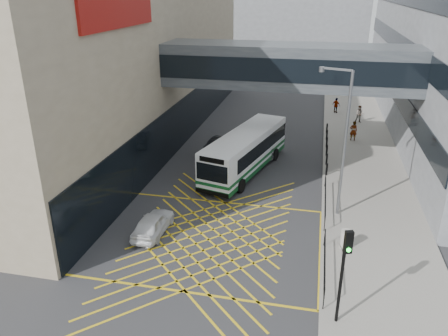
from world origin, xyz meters
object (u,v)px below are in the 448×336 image
Objects in this scene: car_silver at (261,147)px; pedestrian_a at (353,131)px; car_white at (153,223)px; pedestrian_c at (336,105)px; car_dark at (223,144)px; pedestrian_b at (360,114)px; street_lamp at (342,136)px; traffic_light at (344,264)px; litter_bin at (346,239)px; bus at (246,150)px.

car_silver is 8.91m from pedestrian_a.
pedestrian_c is (10.33, 27.34, 0.34)m from car_white.
car_silver reaches higher than car_dark.
car_dark is 2.38× the size of pedestrian_a.
street_lamp is at bearing -100.42° from pedestrian_b.
traffic_light is 4.45× the size of litter_bin.
bus is at bearing 126.21° from litter_bin.
pedestrian_a is at bearing -163.26° from car_silver.
litter_bin is 0.57× the size of pedestrian_b.
litter_bin is at bearing 142.20° from car_dark.
bus is at bearing 156.99° from street_lamp.
pedestrian_b is (2.16, 23.53, 0.36)m from litter_bin.
car_dark is 11.72m from pedestrian_a.
car_white is at bearing 102.35° from car_dark.
car_silver is (0.62, 3.62, -0.94)m from bus.
car_white is at bearing 101.39° from pedestrian_c.
traffic_light reaches higher than car_white.
car_dark is 16.12m from litter_bin.
street_lamp is at bearing 105.96° from car_silver.
street_lamp is (8.95, -9.31, 4.39)m from car_dark.
pedestrian_c is (0.46, 23.03, -4.08)m from street_lamp.
street_lamp reaches higher than bus.
bus is 2.58× the size of car_silver.
pedestrian_b is (2.67, 19.80, -4.02)m from street_lamp.
litter_bin is at bearing -63.53° from street_lamp.
litter_bin is (6.86, -9.37, -0.95)m from bus.
bus is 4.60m from car_dark.
litter_bin is (0.51, 5.80, -2.34)m from traffic_light.
street_lamp is at bearing 74.97° from pedestrian_a.
traffic_light is 0.51× the size of street_lamp.
bus is 16.51m from traffic_light.
traffic_light is (9.88, -5.22, 2.37)m from car_white.
car_dark is (-2.60, 3.67, -0.95)m from bus.
car_silver is 2.44× the size of pedestrian_a.
car_dark is at bearing 87.65° from pedestrian_c.
car_silver is 0.49× the size of street_lamp.
pedestrian_b reaches higher than car_silver.
traffic_light is at bearing 131.65° from car_dark.
bus is at bearing 64.52° from car_silver.
pedestrian_b reaches higher than car_dark.
car_silver is 13.48m from pedestrian_b.
pedestrian_b is 1.07× the size of pedestrian_c.
car_white is 0.93× the size of car_silver.
traffic_light reaches higher than car_silver.
bus is at bearing -125.23° from pedestrian_b.
car_white is at bearing 49.78° from pedestrian_a.
bus is 6.84× the size of pedestrian_c.
pedestrian_a reaches higher than pedestrian_c.
car_dark is 2.58× the size of pedestrian_c.
traffic_light reaches higher than pedestrian_a.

